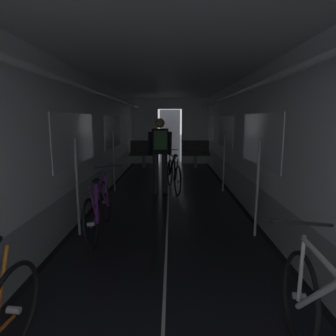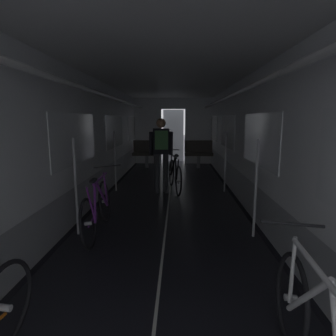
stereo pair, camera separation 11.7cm
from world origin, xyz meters
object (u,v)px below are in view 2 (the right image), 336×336
bench_seat_far_left (147,151)px  bicycle_black_in_aisle (175,174)px  bench_seat_far_right (198,151)px  person_cyclist_aisle (161,149)px  bicycle_purple (98,208)px

bench_seat_far_left → bicycle_black_in_aisle: bearing=-72.9°
bench_seat_far_right → person_cyclist_aisle: 3.76m
bench_seat_far_left → bicycle_purple: 5.93m
bench_seat_far_right → bicycle_black_in_aisle: (-0.78, -3.31, -0.18)m
bench_seat_far_left → bicycle_black_in_aisle: bench_seat_far_left is taller
bicycle_black_in_aisle → person_cyclist_aisle: bearing=-138.8°
bicycle_purple → person_cyclist_aisle: 2.57m
bench_seat_far_right → bicycle_purple: 6.22m
person_cyclist_aisle → bicycle_purple: bearing=-108.6°
bicycle_purple → bicycle_black_in_aisle: bearing=67.3°
bench_seat_far_left → bicycle_purple: bench_seat_far_left is taller
person_cyclist_aisle → bicycle_black_in_aisle: size_ratio=1.01×
bench_seat_far_left → person_cyclist_aisle: person_cyclist_aisle is taller
person_cyclist_aisle → bicycle_black_in_aisle: (0.30, 0.26, -0.63)m
bicycle_black_in_aisle → bench_seat_far_right: bearing=76.7°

